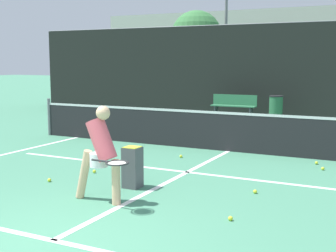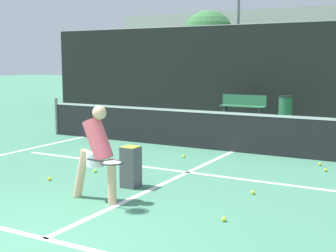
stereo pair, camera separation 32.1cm
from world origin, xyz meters
name	(u,v)px [view 1 (the left image)]	position (x,y,z in m)	size (l,w,h in m)	color
court_baseline_near	(53,240)	(0.00, 0.40, 0.00)	(11.00, 0.10, 0.01)	white
court_service_line	(187,172)	(0.00, 4.32, 0.00)	(8.25, 0.10, 0.01)	white
court_center_mark	(170,181)	(0.00, 3.55, 0.00)	(0.10, 6.30, 0.01)	white
net	(229,130)	(0.00, 6.70, 0.51)	(11.09, 0.09, 1.07)	slate
fence_back	(297,70)	(0.00, 14.32, 1.79)	(24.00, 0.06, 3.60)	black
player_practicing	(101,150)	(-0.37, 1.96, 0.81)	(1.14, 0.58, 1.49)	#DBAD84
tennis_ball_scattered_0	(316,163)	(2.13, 6.17, 0.03)	(0.07, 0.07, 0.07)	#D1E033
tennis_ball_scattered_1	(181,156)	(-0.69, 5.50, 0.03)	(0.07, 0.07, 0.07)	#D1E033
tennis_ball_scattered_4	(323,169)	(2.33, 5.69, 0.03)	(0.07, 0.07, 0.07)	#D1E033
tennis_ball_scattered_7	(230,218)	(1.68, 2.04, 0.03)	(0.07, 0.07, 0.07)	#D1E033
tennis_ball_scattered_8	(49,180)	(-1.91, 2.54, 0.03)	(0.07, 0.07, 0.07)	#D1E033
tennis_ball_scattered_9	(255,192)	(1.60, 3.48, 0.03)	(0.07, 0.07, 0.07)	#D1E033
tennis_ball_scattered_10	(94,171)	(-1.58, 3.44, 0.03)	(0.07, 0.07, 0.07)	#D1E033
ball_hopper	(132,166)	(-0.38, 2.90, 0.37)	(0.28, 0.28, 0.71)	#4C4C51
courtside_bench	(234,105)	(-2.12, 13.27, 0.47)	(1.74, 0.42, 0.86)	#33724C
trash_bin	(276,107)	(-0.51, 13.32, 0.44)	(0.51, 0.51, 0.88)	#28603D
tree_west	(196,36)	(-6.65, 20.08, 3.47)	(2.77, 2.77, 4.88)	brown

